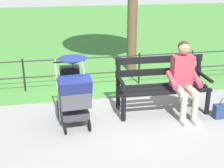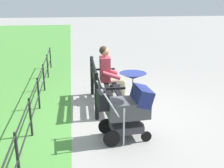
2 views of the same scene
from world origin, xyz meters
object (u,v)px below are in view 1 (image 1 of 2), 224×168
Objects in this scene: person_on_bench at (184,77)px; stroller at (74,91)px; park_bench at (162,82)px; handbag at (223,111)px.

stroller is (1.88, 0.05, -0.08)m from person_on_bench.
person_on_bench reaches higher than park_bench.
stroller is (1.57, 0.27, 0.07)m from park_bench.
stroller reaches higher than handbag.
stroller is 3.11× the size of handbag.
stroller is 2.57m from handbag.
person_on_bench is at bearing -24.11° from handbag.
stroller reaches higher than park_bench.
stroller is at bearing -5.37° from handbag.
park_bench is 1.26× the size of person_on_bench.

